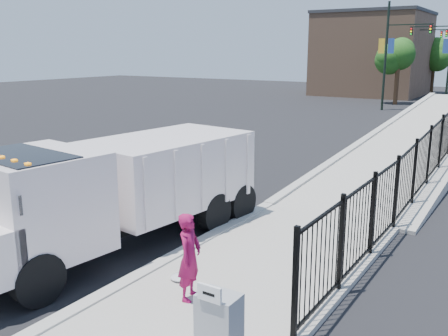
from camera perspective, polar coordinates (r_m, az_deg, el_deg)
The scene contains 14 objects.
ground at distance 11.45m, azimuth -4.28°, elevation -9.76°, with size 120.00×120.00×0.00m, color black.
sidewalk at distance 8.96m, azimuth -1.96°, elevation -16.26°, with size 3.55×12.00×0.12m, color #9E998E.
curb at distance 10.04m, azimuth -11.30°, elevation -12.95°, with size 0.30×12.00×0.16m, color #ADAAA3.
ramp at distance 25.17m, azimuth 22.32°, elevation 2.05°, with size 3.95×24.00×1.70m, color #9E998E.
truck at distance 11.56m, azimuth -12.47°, elevation -2.16°, with size 3.26×7.79×2.59m.
worker at distance 8.98m, azimuth -3.96°, elevation -10.08°, with size 0.58×0.38×1.60m, color maroon.
arrow_sign at distance 6.51m, azimuth -1.67°, elevation -14.14°, with size 0.35×0.04×0.22m, color white.
debris at distance 9.99m, azimuth -5.01°, elevation -12.29°, with size 0.40×0.40×0.10m, color silver.
light_pole_0 at distance 40.19m, azimuth 18.44°, elevation 12.48°, with size 3.77×0.22×8.00m.
light_pole_1 at distance 43.54m, azimuth 24.04°, elevation 12.03°, with size 3.77×0.22×8.00m.
light_pole_2 at distance 51.03m, azimuth 20.83°, elevation 12.33°, with size 3.77×0.22×8.00m.
tree_0 at distance 44.84m, azimuth 19.33°, elevation 11.90°, with size 2.68×2.68×5.34m.
tree_2 at distance 58.60m, azimuth 22.94°, elevation 11.78°, with size 3.23×3.23×5.62m.
building at distance 54.61m, azimuth 16.58°, elevation 12.26°, with size 10.00×10.00×8.00m, color #8C664C.
Camera 1 is at (6.36, -8.41, 4.48)m, focal length 40.00 mm.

